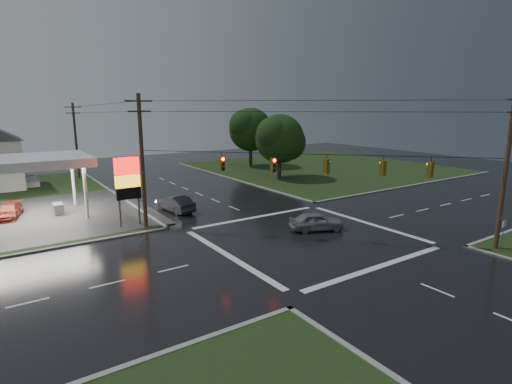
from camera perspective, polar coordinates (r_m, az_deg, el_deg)
ground at (r=31.48m, az=7.21°, el=-6.44°), size 120.00×120.00×0.00m
grass_ne at (r=67.34m, az=9.44°, el=3.47°), size 36.00×36.00×0.08m
pylon_sign at (r=34.68m, az=-17.87°, el=1.64°), size 2.00×0.35×6.00m
utility_pole_nw at (r=33.77m, az=-15.95°, el=4.42°), size 2.20×0.32×11.00m
utility_pole_se at (r=32.25m, az=32.08°, el=2.69°), size 2.20×0.32×11.00m
utility_pole_n at (r=61.42m, az=-24.34°, el=6.85°), size 2.20×0.32×10.50m
traffic_signals at (r=30.06m, az=7.59°, el=5.35°), size 26.87×26.87×1.47m
tree_ne_near at (r=56.02m, az=3.52°, el=7.58°), size 7.99×6.80×8.98m
tree_ne_far at (r=67.50m, az=-0.67°, el=8.89°), size 8.46×7.20×9.80m
car_north at (r=39.40m, az=-11.45°, el=-1.61°), size 2.36×4.97×1.57m
car_crossing at (r=33.20m, az=8.63°, el=-4.15°), size 4.74×3.39×1.50m
car_pump at (r=42.62m, az=-31.86°, el=-2.38°), size 2.89×4.79×1.30m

